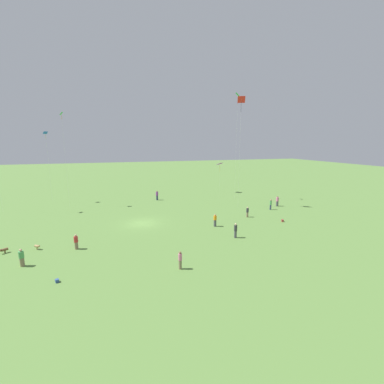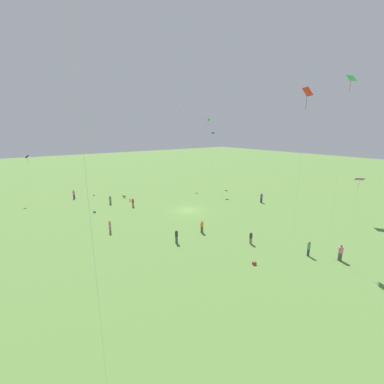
% 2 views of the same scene
% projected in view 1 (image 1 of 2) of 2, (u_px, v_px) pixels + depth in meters
% --- Properties ---
extents(ground_plane, '(240.00, 240.00, 0.00)m').
position_uv_depth(ground_plane, '(142.00, 223.00, 36.35)').
color(ground_plane, '#5B843D').
extents(person_0, '(0.50, 0.50, 1.83)m').
position_uv_depth(person_0, '(277.00, 201.00, 46.02)').
color(person_0, '#4C4C51').
rests_on(person_0, ground_plane).
extents(person_1, '(0.53, 0.53, 1.69)m').
position_uv_depth(person_1, '(22.00, 258.00, 23.57)').
color(person_1, '#847056').
rests_on(person_1, ground_plane).
extents(person_2, '(0.49, 0.49, 1.88)m').
position_uv_depth(person_2, '(157.00, 195.00, 50.91)').
color(person_2, '#333D5B').
rests_on(person_2, ground_plane).
extents(person_3, '(0.56, 0.56, 1.72)m').
position_uv_depth(person_3, '(215.00, 220.00, 34.84)').
color(person_3, '#4C4C51').
rests_on(person_3, ground_plane).
extents(person_4, '(0.46, 0.46, 1.79)m').
position_uv_depth(person_4, '(271.00, 204.00, 43.57)').
color(person_4, '#333D5B').
rests_on(person_4, ground_plane).
extents(person_5, '(0.48, 0.48, 1.61)m').
position_uv_depth(person_5, '(247.00, 212.00, 39.23)').
color(person_5, '#847056').
rests_on(person_5, ground_plane).
extents(person_6, '(0.53, 0.53, 1.80)m').
position_uv_depth(person_6, '(236.00, 231.00, 30.66)').
color(person_6, '#4C4C51').
rests_on(person_6, ground_plane).
extents(person_7, '(0.44, 0.44, 1.65)m').
position_uv_depth(person_7, '(76.00, 242.00, 27.39)').
color(person_7, '#847056').
rests_on(person_7, ground_plane).
extents(person_8, '(0.41, 0.41, 1.69)m').
position_uv_depth(person_8, '(180.00, 260.00, 23.04)').
color(person_8, '#847056').
rests_on(person_8, ground_plane).
extents(kite_1, '(1.46, 1.26, 18.76)m').
position_uv_depth(kite_1, '(241.00, 104.00, 42.66)').
color(kite_1, red).
rests_on(kite_1, ground_plane).
extents(kite_3, '(1.10, 1.27, 20.45)m').
position_uv_depth(kite_3, '(238.00, 100.00, 48.36)').
color(kite_3, green).
rests_on(kite_3, ground_plane).
extents(kite_5, '(1.67, 1.65, 6.82)m').
position_uv_depth(kite_5, '(220.00, 164.00, 57.80)').
color(kite_5, purple).
rests_on(kite_5, ground_plane).
extents(kite_6, '(0.94, 0.90, 13.24)m').
position_uv_depth(kite_6, '(46.00, 137.00, 47.03)').
color(kite_6, blue).
rests_on(kite_6, ground_plane).
extents(kite_7, '(0.48, 0.65, 16.31)m').
position_uv_depth(kite_7, '(62.00, 123.00, 43.44)').
color(kite_7, green).
rests_on(kite_7, ground_plane).
extents(dog_0, '(0.74, 0.64, 0.54)m').
position_uv_depth(dog_0, '(4.00, 250.00, 26.42)').
color(dog_0, brown).
rests_on(dog_0, ground_plane).
extents(dog_1, '(0.63, 0.55, 0.53)m').
position_uv_depth(dog_1, '(37.00, 246.00, 27.35)').
color(dog_1, tan).
rests_on(dog_1, ground_plane).
extents(picnic_bag_0, '(0.36, 0.46, 0.33)m').
position_uv_depth(picnic_bag_0, '(282.00, 221.00, 37.00)').
color(picnic_bag_0, '#933833').
rests_on(picnic_bag_0, ground_plane).
extents(picnic_bag_1, '(0.36, 0.38, 0.27)m').
position_uv_depth(picnic_bag_1, '(57.00, 281.00, 20.96)').
color(picnic_bag_1, '#33518C').
rests_on(picnic_bag_1, ground_plane).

